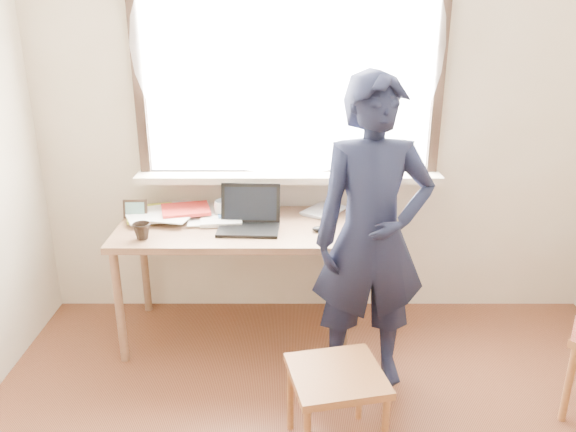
{
  "coord_description": "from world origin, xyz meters",
  "views": [
    {
      "loc": [
        -0.2,
        -1.39,
        1.89
      ],
      "look_at": [
        -0.2,
        0.95,
        1.03
      ],
      "focal_mm": 35.0,
      "sensor_mm": 36.0,
      "label": 1
    }
  ],
  "objects_px": {
    "mug_white": "(225,209)",
    "work_chair": "(336,384)",
    "mug_dark": "(142,231)",
    "laptop": "(249,218)",
    "person": "(372,237)",
    "desk": "(235,237)"
  },
  "relations": [
    {
      "from": "mug_white",
      "to": "work_chair",
      "type": "distance_m",
      "value": 1.33
    },
    {
      "from": "mug_dark",
      "to": "laptop",
      "type": "bearing_deg",
      "value": 17.03
    },
    {
      "from": "laptop",
      "to": "mug_white",
      "type": "distance_m",
      "value": 0.24
    },
    {
      "from": "mug_dark",
      "to": "person",
      "type": "distance_m",
      "value": 1.23
    },
    {
      "from": "mug_dark",
      "to": "work_chair",
      "type": "height_order",
      "value": "mug_dark"
    },
    {
      "from": "laptop",
      "to": "work_chair",
      "type": "distance_m",
      "value": 1.12
    },
    {
      "from": "work_chair",
      "to": "person",
      "type": "xyz_separation_m",
      "value": [
        0.21,
        0.54,
        0.47
      ]
    },
    {
      "from": "desk",
      "to": "mug_dark",
      "type": "bearing_deg",
      "value": -156.84
    },
    {
      "from": "laptop",
      "to": "mug_dark",
      "type": "height_order",
      "value": "laptop"
    },
    {
      "from": "mug_dark",
      "to": "work_chair",
      "type": "bearing_deg",
      "value": -37.18
    },
    {
      "from": "laptop",
      "to": "person",
      "type": "xyz_separation_m",
      "value": [
        0.64,
        -0.39,
        0.04
      ]
    },
    {
      "from": "laptop",
      "to": "mug_dark",
      "type": "distance_m",
      "value": 0.6
    },
    {
      "from": "laptop",
      "to": "desk",
      "type": "bearing_deg",
      "value": 161.36
    },
    {
      "from": "desk",
      "to": "mug_white",
      "type": "xyz_separation_m",
      "value": [
        -0.07,
        0.14,
        0.12
      ]
    },
    {
      "from": "person",
      "to": "laptop",
      "type": "bearing_deg",
      "value": 144.26
    },
    {
      "from": "mug_white",
      "to": "mug_dark",
      "type": "height_order",
      "value": "mug_white"
    },
    {
      "from": "laptop",
      "to": "mug_white",
      "type": "relative_size",
      "value": 2.78
    },
    {
      "from": "desk",
      "to": "laptop",
      "type": "distance_m",
      "value": 0.16
    },
    {
      "from": "mug_white",
      "to": "mug_dark",
      "type": "relative_size",
      "value": 1.31
    },
    {
      "from": "mug_dark",
      "to": "person",
      "type": "relative_size",
      "value": 0.06
    },
    {
      "from": "desk",
      "to": "person",
      "type": "distance_m",
      "value": 0.86
    },
    {
      "from": "desk",
      "to": "mug_dark",
      "type": "relative_size",
      "value": 13.82
    }
  ]
}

